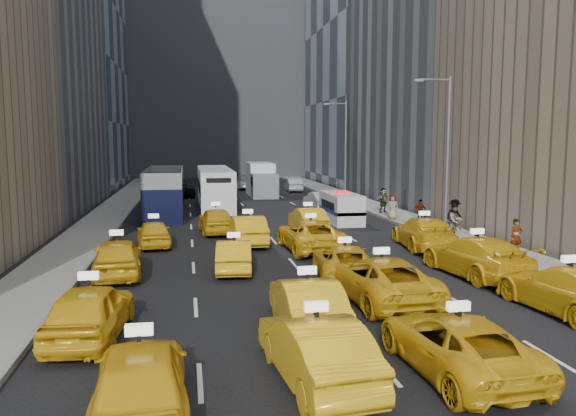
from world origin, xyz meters
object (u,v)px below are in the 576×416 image
at_px(taxi_1, 316,349).
at_px(double_decker, 165,192).
at_px(box_truck, 261,180).
at_px(taxi_2, 457,343).
at_px(pedestrian_0, 516,237).
at_px(city_bus, 215,188).
at_px(nypd_van, 341,208).
at_px(taxi_0, 141,378).

xyz_separation_m(taxi_1, double_decker, (-4.52, 30.79, 0.90)).
xyz_separation_m(double_decker, box_truck, (9.03, 13.13, -0.06)).
xyz_separation_m(taxi_2, pedestrian_0, (9.14, 12.02, 0.29)).
bearing_deg(taxi_2, taxi_1, -4.06).
bearing_deg(box_truck, pedestrian_0, -80.65).
relative_size(taxi_2, box_truck, 0.69).
bearing_deg(box_truck, double_decker, -129.40).
xyz_separation_m(taxi_1, pedestrian_0, (12.62, 11.95, 0.21)).
distance_m(city_bus, pedestrian_0, 26.88).
height_order(nypd_van, double_decker, double_decker).
distance_m(taxi_0, city_bus, 36.49).
xyz_separation_m(taxi_1, taxi_2, (3.48, -0.07, -0.08)).
xyz_separation_m(taxi_0, pedestrian_0, (16.50, 12.93, 0.20)).
relative_size(taxi_0, pedestrian_0, 2.75).
relative_size(taxi_1, taxi_2, 0.94).
bearing_deg(taxi_0, taxi_2, -175.61).
height_order(nypd_van, box_truck, box_truck).
distance_m(taxi_0, box_truck, 45.69).
relative_size(nypd_van, double_decker, 0.44).
distance_m(double_decker, box_truck, 15.94).
relative_size(taxi_2, double_decker, 0.43).
distance_m(taxi_0, nypd_van, 27.96).
relative_size(taxi_1, box_truck, 0.65).
bearing_deg(nypd_van, double_decker, 145.70).
distance_m(nypd_van, pedestrian_0, 13.64).
height_order(taxi_1, pedestrian_0, pedestrian_0).
bearing_deg(taxi_1, taxi_2, 172.83).
relative_size(taxi_1, pedestrian_0, 2.80).
bearing_deg(city_bus, taxi_1, -82.56).
height_order(taxi_2, pedestrian_0, pedestrian_0).
relative_size(double_decker, box_truck, 1.59).
distance_m(box_truck, pedestrian_0, 33.00).
distance_m(taxi_1, taxi_2, 3.48).
bearing_deg(taxi_0, box_truck, -103.26).
bearing_deg(box_truck, taxi_0, -105.46).
bearing_deg(pedestrian_0, taxi_0, -144.48).
distance_m(taxi_1, box_truck, 44.17).
xyz_separation_m(double_decker, pedestrian_0, (17.15, -18.85, -0.68)).
bearing_deg(taxi_1, taxi_0, 8.24).
xyz_separation_m(taxi_0, taxi_1, (3.87, 0.98, -0.01)).
height_order(taxi_0, double_decker, double_decker).
relative_size(nypd_van, box_truck, 0.70).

